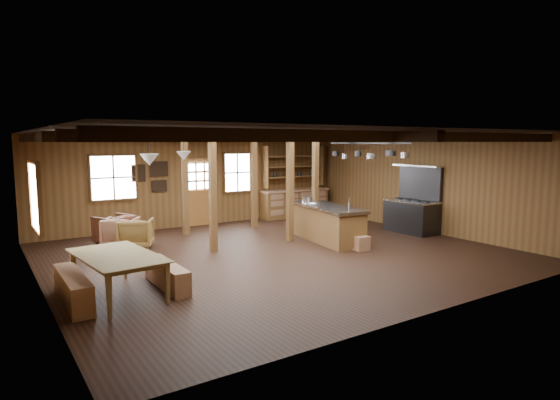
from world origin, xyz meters
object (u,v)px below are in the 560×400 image
armchair_a (114,229)px  armchair_c (121,232)px  dining_table (120,275)px  commercial_range (413,210)px  armchair_b (136,233)px  kitchen_island (328,223)px

armchair_a → armchair_c: armchair_a is taller
armchair_a → dining_table: bearing=53.2°
commercial_range → dining_table: bearing=-172.7°
armchair_c → commercial_range: bearing=-167.8°
commercial_range → armchair_b: bearing=161.9°
armchair_a → armchair_b: size_ratio=1.04×
dining_table → armchair_b: (1.28, 3.47, 0.01)m
commercial_range → dining_table: 8.62m
dining_table → armchair_b: 3.70m
dining_table → armchair_c: 3.95m
commercial_range → dining_table: size_ratio=0.96×
kitchen_island → armchair_b: (-4.42, 2.01, -0.12)m
armchair_b → armchair_c: 0.44m
kitchen_island → armchair_b: 4.86m
armchair_b → kitchen_island: bearing=-178.2°
commercial_range → armchair_b: (-7.27, 2.38, -0.27)m
armchair_b → armchair_c: (-0.27, 0.35, 0.00)m
dining_table → armchair_c: size_ratio=2.52×
armchair_a → armchair_c: (0.06, -0.37, -0.01)m
armchair_c → armchair_b: bearing=160.2°
armchair_b → armchair_c: size_ratio=0.99×
kitchen_island → armchair_c: kitchen_island is taller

